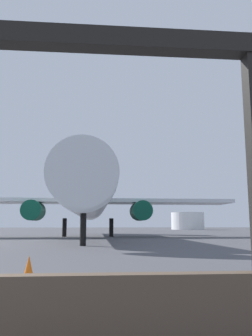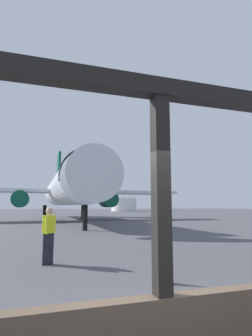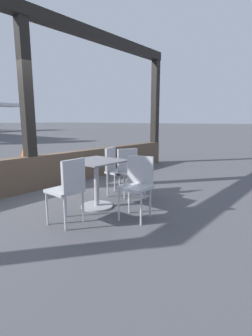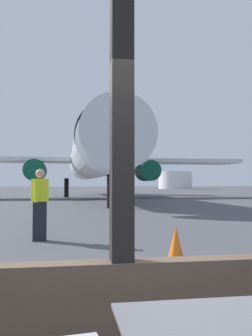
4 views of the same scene
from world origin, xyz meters
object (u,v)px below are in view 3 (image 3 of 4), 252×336
object	(u,v)px
cafe_chair_aisle_left	(130,169)
cafe_chair_aisle_right	(115,167)
cafe_chair_window_right	(69,186)
traffic_cone	(24,156)
dining_table	(96,180)
cafe_chair_window_left	(137,181)

from	to	relation	value
cafe_chair_aisle_left	cafe_chair_aisle_right	world-z (taller)	cafe_chair_aisle_right
cafe_chair_window_right	traffic_cone	xyz separation A→B (m)	(1.98, 4.85, -0.24)
cafe_chair_aisle_left	dining_table	bearing A→B (deg)	174.06
dining_table	cafe_chair_aisle_left	world-z (taller)	cafe_chair_aisle_left
traffic_cone	cafe_chair_window_left	bearing A→B (deg)	-102.32
cafe_chair_aisle_left	cafe_chair_window_right	bearing A→B (deg)	-174.03
cafe_chair_window_right	cafe_chair_aisle_right	xyz separation A→B (m)	(1.44, 0.47, -0.01)
cafe_chair_window_right	cafe_chair_aisle_right	size ratio (longest dim) A/B	1.01
dining_table	traffic_cone	bearing A→B (deg)	74.79
cafe_chair_aisle_left	cafe_chair_window_left	bearing A→B (deg)	-135.03
cafe_chair_aisle_right	traffic_cone	xyz separation A→B (m)	(0.54, 4.38, -0.22)
cafe_chair_aisle_left	traffic_cone	size ratio (longest dim) A/B	1.36
cafe_chair_window_left	traffic_cone	world-z (taller)	cafe_chair_window_left
cafe_chair_window_right	cafe_chair_aisle_left	bearing A→B (deg)	5.97
cafe_chair_aisle_right	traffic_cone	distance (m)	4.42
dining_table	cafe_chair_aisle_left	size ratio (longest dim) A/B	0.87
cafe_chair_window_right	cafe_chair_aisle_left	world-z (taller)	cafe_chair_window_right
cafe_chair_window_left	cafe_chair_aisle_left	distance (m)	0.98
cafe_chair_window_right	cafe_chair_aisle_left	size ratio (longest dim) A/B	1.02
cafe_chair_window_left	cafe_chair_aisle_left	size ratio (longest dim) A/B	1.00
traffic_cone	cafe_chair_aisle_right	bearing A→B (deg)	-97.06
cafe_chair_aisle_right	traffic_cone	bearing A→B (deg)	82.94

